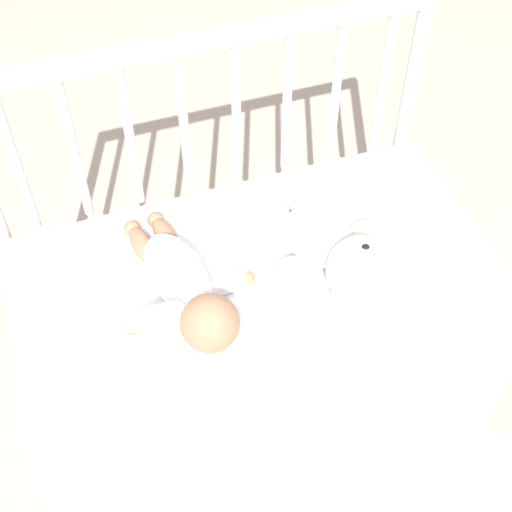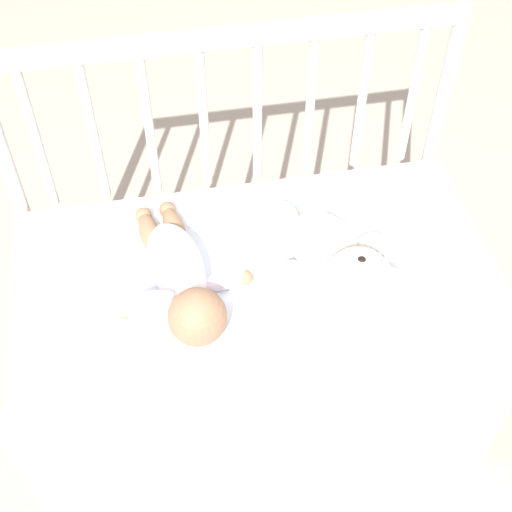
{
  "view_description": "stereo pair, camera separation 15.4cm",
  "coord_description": "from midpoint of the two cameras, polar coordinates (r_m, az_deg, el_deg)",
  "views": [
    {
      "loc": [
        -0.34,
        -0.95,
        1.74
      ],
      "look_at": [
        0.0,
        0.01,
        0.57
      ],
      "focal_mm": 50.0,
      "sensor_mm": 36.0,
      "label": 1
    },
    {
      "loc": [
        -0.19,
        -0.99,
        1.74
      ],
      "look_at": [
        0.0,
        0.01,
        0.57
      ],
      "focal_mm": 50.0,
      "sensor_mm": 36.0,
      "label": 2
    }
  ],
  "objects": [
    {
      "name": "teddy_bear",
      "position": [
        1.55,
        3.7,
        0.27
      ],
      "size": [
        0.3,
        0.4,
        0.16
      ],
      "color": "silver",
      "rests_on": "crib_mattress"
    },
    {
      "name": "crib_rail",
      "position": [
        1.71,
        -6.16,
        8.9
      ],
      "size": [
        1.08,
        0.04,
        0.93
      ],
      "color": "beige",
      "rests_on": "ground_plane"
    },
    {
      "name": "crib_mattress",
      "position": [
        1.79,
        -2.39,
        -6.99
      ],
      "size": [
        1.08,
        0.6,
        0.51
      ],
      "color": "#EDB7C6",
      "rests_on": "ground_plane"
    },
    {
      "name": "ground_plane",
      "position": [
        2.0,
        -2.16,
        -11.07
      ],
      "size": [
        12.0,
        12.0,
        0.0
      ],
      "primitive_type": "plane",
      "color": "tan"
    },
    {
      "name": "baby",
      "position": [
        1.52,
        -8.57,
        -2.58
      ],
      "size": [
        0.32,
        0.44,
        0.12
      ],
      "color": "white",
      "rests_on": "crib_mattress"
    },
    {
      "name": "blanket",
      "position": [
        1.59,
        -3.49,
        -1.49
      ],
      "size": [
        0.86,
        0.53,
        0.01
      ],
      "color": "white",
      "rests_on": "crib_mattress"
    }
  ]
}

